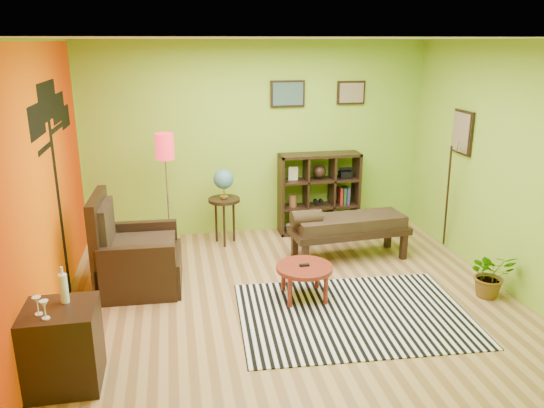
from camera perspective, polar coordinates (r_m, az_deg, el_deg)
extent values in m
plane|color=tan|center=(6.11, 1.86, -9.88)|extent=(5.00, 5.00, 0.00)
cube|color=#8DC030|center=(7.78, -1.66, 6.95)|extent=(5.00, 0.04, 2.80)
cube|color=#8DC030|center=(3.56, 9.98, -5.86)|extent=(5.00, 0.04, 2.80)
cube|color=#8DC030|center=(5.63, -23.67, 1.54)|extent=(0.04, 4.50, 2.80)
cube|color=#8DC030|center=(6.62, 23.67, 3.69)|extent=(0.04, 4.50, 2.80)
cube|color=white|center=(5.44, 2.15, 17.38)|extent=(5.00, 4.50, 0.04)
cube|color=#D65200|center=(5.63, -23.47, 1.55)|extent=(0.01, 4.45, 2.75)
cube|color=black|center=(6.24, -21.89, -0.20)|extent=(0.01, 0.14, 2.10)
cube|color=black|center=(5.55, -23.96, 8.17)|extent=(0.01, 0.65, 0.32)
cube|color=black|center=(6.07, -22.99, 10.18)|extent=(0.01, 0.85, 0.40)
cube|color=black|center=(6.57, -22.00, 9.58)|extent=(0.01, 0.70, 0.32)
cube|color=black|center=(6.93, -21.34, 8.73)|extent=(0.01, 0.50, 0.26)
cube|color=black|center=(7.74, 1.69, 11.76)|extent=(0.50, 0.03, 0.38)
cube|color=#436861|center=(7.72, 1.73, 11.75)|extent=(0.44, 0.01, 0.32)
cube|color=black|center=(8.00, 8.50, 11.76)|extent=(0.42, 0.03, 0.34)
cube|color=#9C8967|center=(7.98, 8.56, 11.74)|extent=(0.36, 0.01, 0.28)
cube|color=black|center=(7.30, 19.81, 7.27)|extent=(0.03, 0.44, 0.56)
cube|color=#9C8967|center=(7.29, 19.63, 7.28)|extent=(0.01, 0.38, 0.50)
cylinder|color=black|center=(7.43, 18.33, 0.67)|extent=(0.23, 0.34, 1.46)
cone|color=silver|center=(7.14, 19.46, 6.03)|extent=(0.08, 0.09, 0.16)
cube|color=white|center=(5.80, 8.76, -11.63)|extent=(2.50, 1.83, 0.01)
cylinder|color=maroon|center=(5.93, 3.50, -6.87)|extent=(0.63, 0.63, 0.05)
cylinder|color=maroon|center=(6.23, 4.88, -7.64)|extent=(0.05, 0.05, 0.34)
cylinder|color=maroon|center=(6.15, 1.24, -7.90)|extent=(0.05, 0.05, 0.34)
cylinder|color=maroon|center=(5.88, 5.80, -9.24)|extent=(0.05, 0.05, 0.34)
cylinder|color=maroon|center=(5.80, 1.94, -9.55)|extent=(0.05, 0.05, 0.34)
cube|color=black|center=(5.92, 3.50, -6.58)|extent=(0.11, 0.05, 0.02)
cube|color=black|center=(6.44, -13.83, -6.91)|extent=(0.94, 0.92, 0.41)
cube|color=black|center=(6.36, -17.97, -4.04)|extent=(0.14, 0.89, 1.14)
cube|color=black|center=(6.00, -14.24, -7.47)|extent=(0.83, 0.13, 0.66)
cube|color=black|center=(6.78, -13.62, -4.50)|extent=(0.83, 0.13, 0.66)
cube|color=#FABC74|center=(6.33, -13.73, -4.59)|extent=(0.75, 0.73, 0.14)
cube|color=#FABC74|center=(6.28, -17.40, -2.25)|extent=(0.12, 0.67, 0.52)
cube|color=black|center=(4.86, -21.66, -14.09)|extent=(0.60, 0.55, 0.71)
cylinder|color=white|center=(4.72, -21.49, -8.45)|extent=(0.07, 0.07, 0.25)
cylinder|color=white|center=(4.66, -21.69, -6.72)|extent=(0.02, 0.02, 0.07)
cylinder|color=white|center=(4.65, -23.80, -10.78)|extent=(0.06, 0.06, 0.01)
cylinder|color=white|center=(4.63, -23.87, -10.23)|extent=(0.01, 0.01, 0.09)
cone|color=white|center=(4.60, -23.98, -9.45)|extent=(0.07, 0.07, 0.06)
cylinder|color=white|center=(4.56, -23.14, -11.23)|extent=(0.06, 0.06, 0.01)
cylinder|color=white|center=(4.54, -23.21, -10.67)|extent=(0.01, 0.01, 0.09)
cone|color=white|center=(4.51, -23.32, -9.88)|extent=(0.07, 0.07, 0.06)
cylinder|color=silver|center=(7.35, -10.80, -5.23)|extent=(0.25, 0.25, 0.03)
cylinder|color=silver|center=(7.10, -11.13, 0.40)|extent=(0.02, 0.02, 1.54)
cylinder|color=red|center=(6.93, -11.47, 6.10)|extent=(0.24, 0.24, 0.34)
cylinder|color=black|center=(7.44, -5.17, 0.44)|extent=(0.45, 0.45, 0.04)
cylinder|color=black|center=(7.61, -4.14, -1.80)|extent=(0.03, 0.03, 0.62)
cylinder|color=black|center=(7.62, -6.02, -1.82)|extent=(0.03, 0.03, 0.62)
cylinder|color=black|center=(7.41, -5.16, -2.36)|extent=(0.03, 0.03, 0.62)
cylinder|color=gold|center=(7.43, -5.18, 0.77)|extent=(0.11, 0.11, 0.02)
cylinder|color=gold|center=(7.41, -5.20, 1.27)|extent=(0.02, 0.02, 0.11)
sphere|color=#3363B8|center=(7.36, -5.24, 2.69)|extent=(0.28, 0.28, 0.28)
cube|color=black|center=(7.81, 0.96, 0.96)|extent=(0.04, 0.35, 1.20)
cube|color=black|center=(8.11, 9.02, 1.37)|extent=(0.04, 0.35, 1.20)
cube|color=black|center=(8.12, 4.96, -2.76)|extent=(1.20, 0.35, 0.04)
cube|color=black|center=(7.80, 5.18, 5.27)|extent=(1.20, 0.35, 0.04)
cube|color=black|center=(7.89, 3.67, 1.10)|extent=(0.03, 0.33, 1.12)
cube|color=black|center=(7.99, 6.45, 1.25)|extent=(0.03, 0.33, 1.12)
cube|color=black|center=(8.00, 5.03, -0.20)|extent=(1.12, 0.33, 0.03)
cube|color=black|center=(7.89, 5.11, 2.57)|extent=(1.12, 0.33, 0.03)
cylinder|color=beige|center=(8.00, 2.21, -2.48)|extent=(0.20, 0.20, 0.07)
sphere|color=black|center=(7.85, 5.13, 3.49)|extent=(0.20, 0.20, 0.20)
cube|color=black|center=(7.99, 7.89, 3.18)|extent=(0.18, 0.15, 0.10)
cylinder|color=black|center=(7.96, 4.77, 0.26)|extent=(0.06, 0.12, 0.06)
cylinder|color=black|center=(7.99, 5.32, 0.29)|extent=(0.06, 0.12, 0.06)
ellipsoid|color=#384C26|center=(8.20, 7.67, -2.05)|extent=(0.18, 0.18, 0.09)
cylinder|color=brown|center=(7.87, 2.24, 0.33)|extent=(0.12, 0.12, 0.18)
cube|color=beige|center=(7.76, 2.28, 3.30)|extent=(0.14, 0.03, 0.20)
cube|color=maroon|center=(8.05, 7.32, 0.88)|extent=(0.04, 0.18, 0.26)
cube|color=#1E4C1E|center=(8.07, 7.69, 0.90)|extent=(0.04, 0.18, 0.26)
cube|color=navy|center=(8.08, 8.06, 0.92)|extent=(0.04, 0.18, 0.26)
cube|color=black|center=(7.05, 8.34, -2.84)|extent=(1.59, 0.67, 0.09)
cube|color=#FABC74|center=(7.01, 8.38, -1.91)|extent=(1.47, 0.60, 0.15)
cylinder|color=#FABC74|center=(6.76, 3.69, -1.48)|extent=(0.40, 0.23, 0.20)
cube|color=black|center=(7.60, 12.36, -3.31)|extent=(0.08, 0.08, 0.34)
cube|color=black|center=(7.09, 2.45, -4.41)|extent=(0.08, 0.08, 0.34)
cube|color=black|center=(7.24, 13.96, -4.48)|extent=(0.08, 0.08, 0.34)
cube|color=black|center=(6.70, 3.61, -5.75)|extent=(0.08, 0.08, 0.34)
imported|color=#26661E|center=(6.51, 22.41, -7.46)|extent=(0.56, 0.61, 0.42)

